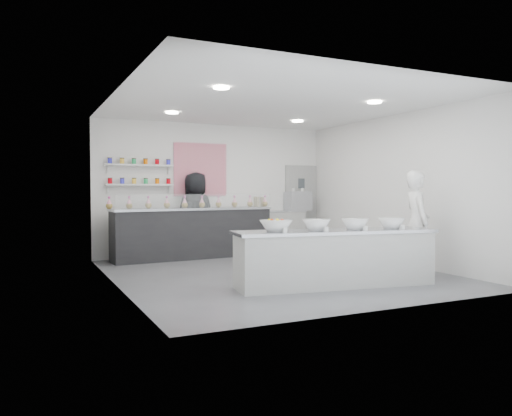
{
  "coord_description": "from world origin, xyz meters",
  "views": [
    {
      "loc": [
        -4.09,
        -7.85,
        1.49
      ],
      "look_at": [
        -0.17,
        0.4,
        1.16
      ],
      "focal_mm": 35.0,
      "sensor_mm": 36.0,
      "label": 1
    }
  ],
  "objects_px": {
    "staff_right": "(196,214)",
    "woman_prep": "(417,223)",
    "back_bar": "(194,233)",
    "espresso_machine": "(298,201)",
    "prep_counter": "(336,258)",
    "staff_left": "(191,220)",
    "espresso_ledge": "(278,231)"
  },
  "relations": [
    {
      "from": "espresso_machine",
      "to": "staff_right",
      "type": "bearing_deg",
      "value": -179.41
    },
    {
      "from": "prep_counter",
      "to": "espresso_ledge",
      "type": "xyz_separation_m",
      "value": [
        1.25,
        4.25,
        0.06
      ]
    },
    {
      "from": "espresso_ledge",
      "to": "staff_left",
      "type": "relative_size",
      "value": 0.8
    },
    {
      "from": "back_bar",
      "to": "woman_prep",
      "type": "bearing_deg",
      "value": -56.17
    },
    {
      "from": "espresso_ledge",
      "to": "staff_left",
      "type": "height_order",
      "value": "staff_left"
    },
    {
      "from": "back_bar",
      "to": "espresso_machine",
      "type": "xyz_separation_m",
      "value": [
        2.78,
        0.28,
        0.66
      ]
    },
    {
      "from": "espresso_ledge",
      "to": "espresso_machine",
      "type": "bearing_deg",
      "value": 0.0
    },
    {
      "from": "espresso_machine",
      "to": "prep_counter",
      "type": "bearing_deg",
      "value": -112.95
    },
    {
      "from": "espresso_ledge",
      "to": "espresso_machine",
      "type": "distance_m",
      "value": 0.9
    },
    {
      "from": "prep_counter",
      "to": "staff_left",
      "type": "xyz_separation_m",
      "value": [
        -0.95,
        4.23,
        0.39
      ]
    },
    {
      "from": "espresso_machine",
      "to": "espresso_ledge",
      "type": "bearing_deg",
      "value": 180.0
    },
    {
      "from": "back_bar",
      "to": "staff_right",
      "type": "height_order",
      "value": "staff_right"
    },
    {
      "from": "prep_counter",
      "to": "woman_prep",
      "type": "relative_size",
      "value": 1.75
    },
    {
      "from": "prep_counter",
      "to": "back_bar",
      "type": "xyz_separation_m",
      "value": [
        -0.98,
        3.98,
        0.12
      ]
    },
    {
      "from": "staff_right",
      "to": "espresso_machine",
      "type": "bearing_deg",
      "value": 174.39
    },
    {
      "from": "prep_counter",
      "to": "espresso_ledge",
      "type": "distance_m",
      "value": 4.43
    },
    {
      "from": "prep_counter",
      "to": "espresso_machine",
      "type": "relative_size",
      "value": 5.45
    },
    {
      "from": "espresso_ledge",
      "to": "staff_left",
      "type": "bearing_deg",
      "value": -179.3
    },
    {
      "from": "staff_left",
      "to": "woman_prep",
      "type": "bearing_deg",
      "value": 123.6
    },
    {
      "from": "back_bar",
      "to": "staff_right",
      "type": "relative_size",
      "value": 1.88
    },
    {
      "from": "staff_right",
      "to": "woman_prep",
      "type": "bearing_deg",
      "value": 118.32
    },
    {
      "from": "back_bar",
      "to": "espresso_machine",
      "type": "distance_m",
      "value": 2.87
    },
    {
      "from": "staff_left",
      "to": "staff_right",
      "type": "xyz_separation_m",
      "value": [
        0.11,
        0.0,
        0.11
      ]
    },
    {
      "from": "staff_left",
      "to": "espresso_machine",
      "type": "bearing_deg",
      "value": 178.59
    },
    {
      "from": "woman_prep",
      "to": "prep_counter",
      "type": "bearing_deg",
      "value": 120.8
    },
    {
      "from": "woman_prep",
      "to": "espresso_ledge",
      "type": "bearing_deg",
      "value": 31.86
    },
    {
      "from": "espresso_ledge",
      "to": "espresso_machine",
      "type": "height_order",
      "value": "espresso_machine"
    },
    {
      "from": "prep_counter",
      "to": "staff_left",
      "type": "bearing_deg",
      "value": 111.25
    },
    {
      "from": "prep_counter",
      "to": "staff_right",
      "type": "distance_m",
      "value": 4.34
    },
    {
      "from": "prep_counter",
      "to": "espresso_machine",
      "type": "bearing_deg",
      "value": 75.56
    },
    {
      "from": "espresso_ledge",
      "to": "woman_prep",
      "type": "relative_size",
      "value": 0.73
    },
    {
      "from": "back_bar",
      "to": "staff_right",
      "type": "bearing_deg",
      "value": 58.15
    }
  ]
}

